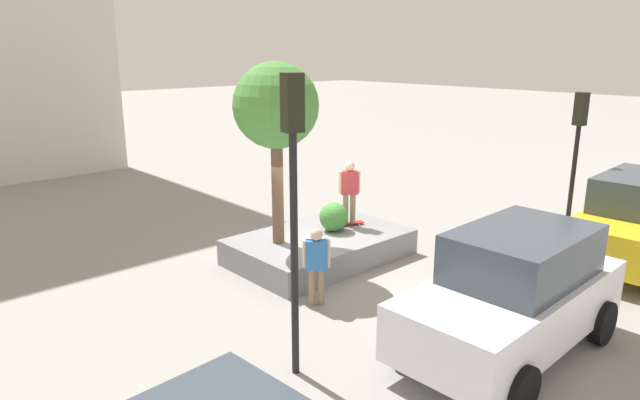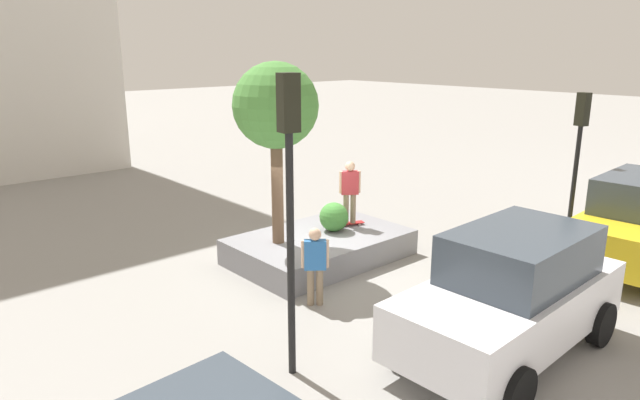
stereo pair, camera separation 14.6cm
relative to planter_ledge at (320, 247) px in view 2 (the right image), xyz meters
name	(u,v)px [view 2 (the right image)]	position (x,y,z in m)	size (l,w,h in m)	color
ground_plane	(318,264)	(0.28, 0.25, -0.32)	(120.00, 120.00, 0.00)	gray
planter_ledge	(320,247)	(0.00, 0.00, 0.00)	(4.28, 2.76, 0.64)	gray
plaza_tree	(276,108)	(1.12, -0.25, 3.53)	(1.96, 1.96, 4.24)	brown
boxwood_shrub	(334,217)	(-0.47, 0.00, 0.69)	(0.74, 0.74, 0.74)	#3D7A33
skateboard	(349,223)	(-1.08, -0.06, 0.38)	(0.82, 0.48, 0.07)	#A51E1E
skateboarder	(350,188)	(-1.08, -0.06, 1.34)	(0.47, 0.41, 1.65)	#847056
taxi_cab	(639,221)	(-5.51, 5.38, 0.80)	(4.84, 2.45, 2.20)	gold
police_car	(512,293)	(0.54, 5.55, 0.80)	(4.78, 2.33, 2.20)	white
traffic_light_corner	(289,178)	(3.75, 3.55, 2.94)	(0.32, 0.36, 4.80)	black
traffic_light_median	(579,142)	(-5.88, 3.56, 2.47)	(0.37, 0.33, 4.05)	black
passerby_with_bag	(315,261)	(1.81, 1.90, 0.64)	(0.46, 0.43, 1.66)	#847056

